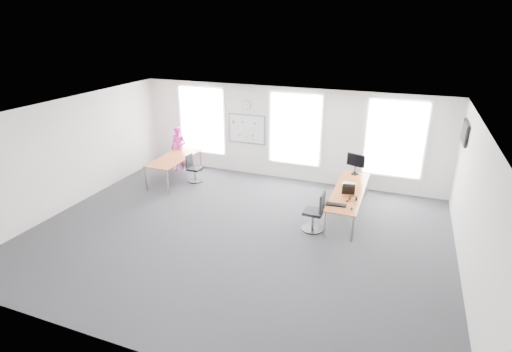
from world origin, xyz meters
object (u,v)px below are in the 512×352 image
at_px(desk_right, 349,192).
at_px(keyboard, 336,205).
at_px(chair_right, 316,214).
at_px(monitor, 356,162).
at_px(chair_left, 193,170).
at_px(headphones, 353,198).
at_px(person, 179,149).
at_px(desk_left, 174,159).

bearing_deg(desk_right, keyboard, -98.51).
bearing_deg(chair_right, desk_right, 152.81).
bearing_deg(monitor, keyboard, -73.44).
distance_m(chair_left, monitor, 5.12).
bearing_deg(chair_right, headphones, 126.58).
relative_size(keyboard, headphones, 2.54).
bearing_deg(desk_right, monitor, 91.53).
relative_size(chair_left, person, 0.56).
relative_size(desk_left, chair_right, 2.14).
relative_size(desk_right, keyboard, 5.87).
bearing_deg(keyboard, chair_left, 155.34).
relative_size(chair_right, monitor, 1.66).
height_order(chair_right, keyboard, chair_right).
relative_size(desk_left, person, 1.39).
height_order(person, headphones, person).
relative_size(desk_right, desk_left, 1.33).
distance_m(headphones, monitor, 1.87).
bearing_deg(chair_right, person, -113.75).
relative_size(desk_right, chair_right, 2.85).
relative_size(desk_right, chair_left, 3.28).
height_order(desk_left, chair_left, chair_left).
distance_m(desk_left, keyboard, 5.69).
distance_m(chair_right, headphones, 1.04).
xyz_separation_m(desk_right, person, (-5.98, 1.29, 0.13)).
distance_m(chair_right, monitor, 2.56).
bearing_deg(desk_left, keyboard, -15.21).
distance_m(desk_left, monitor, 5.68).
bearing_deg(chair_right, keyboard, 106.75).
height_order(desk_right, chair_left, chair_left).
bearing_deg(person, monitor, 0.40).
height_order(chair_left, monitor, monitor).
distance_m(chair_left, headphones, 5.40).
xyz_separation_m(desk_left, person, (-0.33, 0.82, 0.06)).
relative_size(chair_right, headphones, 5.25).
distance_m(desk_left, person, 0.89).
distance_m(desk_left, headphones, 5.92).
xyz_separation_m(desk_right, chair_left, (-5.07, 0.62, -0.27)).
relative_size(desk_left, keyboard, 4.41).
distance_m(desk_right, chair_right, 1.33).
bearing_deg(chair_left, monitor, -81.83).
bearing_deg(monitor, person, -160.80).
bearing_deg(person, desk_left, -67.26).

